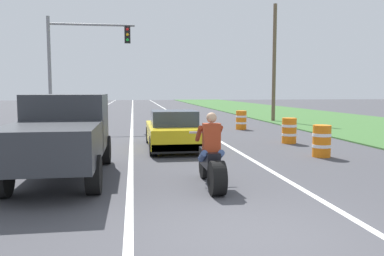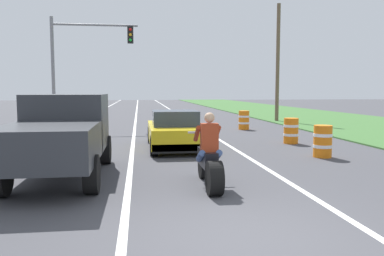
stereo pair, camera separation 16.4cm
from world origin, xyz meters
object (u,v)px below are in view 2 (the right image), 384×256
at_px(pickup_truck_left_lane_dark_grey, 61,132).
at_px(construction_barrel_nearest, 323,141).
at_px(sports_car_yellow, 175,131).
at_px(traffic_light_mast_near, 80,55).
at_px(construction_barrel_mid, 291,131).
at_px(construction_barrel_far, 244,120).
at_px(motorcycle_with_rider, 209,161).

distance_m(pickup_truck_left_lane_dark_grey, construction_barrel_nearest, 7.76).
relative_size(sports_car_yellow, traffic_light_mast_near, 0.72).
bearing_deg(construction_barrel_nearest, construction_barrel_mid, 85.81).
xyz_separation_m(sports_car_yellow, construction_barrel_mid, (4.64, 0.70, -0.13)).
xyz_separation_m(traffic_light_mast_near, construction_barrel_far, (8.67, -1.86, -3.50)).
xyz_separation_m(construction_barrel_mid, construction_barrel_far, (-0.37, 5.66, 0.00)).
height_order(sports_car_yellow, construction_barrel_nearest, sports_car_yellow).
height_order(pickup_truck_left_lane_dark_grey, construction_barrel_mid, pickup_truck_left_lane_dark_grey).
xyz_separation_m(motorcycle_with_rider, sports_car_yellow, (-0.21, 5.88, 0.04)).
xyz_separation_m(motorcycle_with_rider, construction_barrel_far, (4.06, 12.24, -0.09)).
xyz_separation_m(construction_barrel_nearest, construction_barrel_mid, (0.23, 3.19, 0.00)).
bearing_deg(pickup_truck_left_lane_dark_grey, construction_barrel_nearest, 14.42).
relative_size(motorcycle_with_rider, sports_car_yellow, 0.51).
distance_m(motorcycle_with_rider, sports_car_yellow, 5.89).
xyz_separation_m(traffic_light_mast_near, construction_barrel_nearest, (8.81, -10.71, -3.50)).
bearing_deg(pickup_truck_left_lane_dark_grey, construction_barrel_far, 55.68).
xyz_separation_m(construction_barrel_nearest, construction_barrel_far, (-0.14, 8.85, 0.00)).
relative_size(pickup_truck_left_lane_dark_grey, construction_barrel_mid, 4.80).
bearing_deg(construction_barrel_far, construction_barrel_nearest, -89.10).
bearing_deg(construction_barrel_mid, sports_car_yellow, -171.47).
bearing_deg(traffic_light_mast_near, pickup_truck_left_lane_dark_grey, -84.06).
bearing_deg(traffic_light_mast_near, construction_barrel_nearest, -50.56).
height_order(sports_car_yellow, pickup_truck_left_lane_dark_grey, pickup_truck_left_lane_dark_grey).
bearing_deg(traffic_light_mast_near, sports_car_yellow, -61.83).
bearing_deg(sports_car_yellow, construction_barrel_mid, 8.53).
height_order(motorcycle_with_rider, construction_barrel_nearest, motorcycle_with_rider).
height_order(pickup_truck_left_lane_dark_grey, traffic_light_mast_near, traffic_light_mast_near).
relative_size(motorcycle_with_rider, pickup_truck_left_lane_dark_grey, 0.46).
bearing_deg(pickup_truck_left_lane_dark_grey, sports_car_yellow, 55.07).
bearing_deg(motorcycle_with_rider, construction_barrel_nearest, 38.94).
bearing_deg(construction_barrel_far, construction_barrel_mid, -86.22).
relative_size(pickup_truck_left_lane_dark_grey, construction_barrel_nearest, 4.80).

